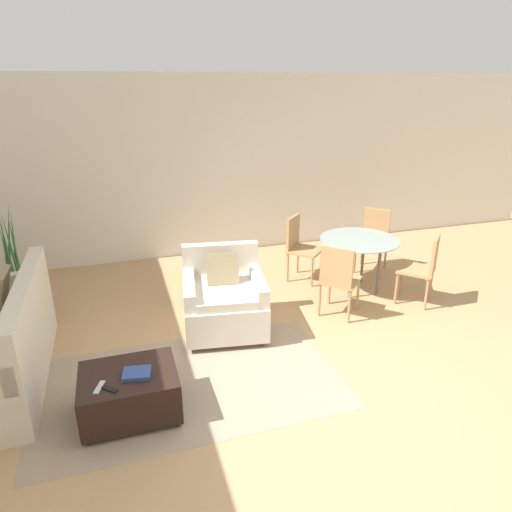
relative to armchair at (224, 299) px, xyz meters
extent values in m
plane|color=tan|center=(0.55, -1.52, -0.36)|extent=(20.00, 20.00, 0.00)
cube|color=silver|center=(0.55, 2.48, 1.02)|extent=(12.00, 0.06, 2.75)
cube|color=gray|center=(-0.55, -0.90, -0.36)|extent=(2.77, 1.61, 0.00)
cube|color=beige|center=(-0.55, -1.51, -0.35)|extent=(2.71, 0.06, 0.00)
cube|color=beige|center=(-0.55, -1.30, -0.35)|extent=(2.71, 0.06, 0.00)
cube|color=beige|center=(-0.55, -1.10, -0.35)|extent=(2.71, 0.06, 0.00)
cube|color=beige|center=(-0.55, -0.90, -0.35)|extent=(2.71, 0.06, 0.00)
cube|color=beige|center=(-0.55, -0.70, -0.35)|extent=(2.71, 0.06, 0.00)
cube|color=beige|center=(-0.55, -0.50, -0.35)|extent=(2.71, 0.06, 0.00)
cube|color=beige|center=(-0.55, -0.30, -0.35)|extent=(2.71, 0.06, 0.00)
cube|color=beige|center=(-1.90, -0.33, 0.36)|extent=(0.14, 1.92, 0.52)
cube|color=beige|center=(-2.29, 0.58, 0.23)|extent=(0.85, 0.12, 0.26)
cube|color=#8E7F5B|center=(-2.20, 0.11, 0.38)|extent=(0.19, 0.40, 0.41)
cube|color=beige|center=(-0.01, -0.04, -0.11)|extent=(1.00, 1.05, 0.38)
cube|color=beige|center=(-0.01, -0.08, 0.13)|extent=(0.74, 0.89, 0.10)
cube|color=beige|center=(0.05, 0.36, 0.31)|extent=(0.88, 0.25, 0.45)
cube|color=beige|center=(-0.38, 0.02, 0.18)|extent=(0.25, 0.86, 0.20)
cube|color=beige|center=(0.37, -0.10, 0.18)|extent=(0.25, 0.86, 0.20)
cylinder|color=brown|center=(-0.41, -0.37, -0.33)|extent=(0.05, 0.05, 0.06)
cylinder|color=brown|center=(0.29, -0.47, -0.33)|extent=(0.05, 0.05, 0.06)
cylinder|color=brown|center=(-0.30, 0.39, -0.33)|extent=(0.05, 0.05, 0.06)
cylinder|color=brown|center=(0.40, 0.29, -0.33)|extent=(0.05, 0.05, 0.06)
cube|color=#8E7F5B|center=(0.01, 0.08, 0.34)|extent=(0.37, 0.25, 0.36)
cube|color=black|center=(-1.09, -1.16, -0.14)|extent=(0.79, 0.61, 0.36)
cylinder|color=black|center=(-1.44, -1.42, -0.34)|extent=(0.04, 0.04, 0.04)
cylinder|color=black|center=(-0.75, -1.42, -0.34)|extent=(0.04, 0.04, 0.04)
cylinder|color=black|center=(-1.44, -0.91, -0.34)|extent=(0.04, 0.04, 0.04)
cylinder|color=black|center=(-0.75, -0.91, -0.34)|extent=(0.04, 0.04, 0.04)
cube|color=#2D478C|center=(-1.02, -1.20, 0.06)|extent=(0.25, 0.21, 0.03)
cube|color=black|center=(-1.24, -1.33, 0.05)|extent=(0.13, 0.13, 0.01)
cube|color=#B7B7BC|center=(-1.31, -1.29, 0.05)|extent=(0.09, 0.17, 0.01)
cylinder|color=maroon|center=(-2.29, 1.23, -0.19)|extent=(0.41, 0.41, 0.33)
cylinder|color=black|center=(-2.29, 1.23, -0.04)|extent=(0.38, 0.38, 0.02)
cone|color=#2D6B38|center=(-2.24, 1.24, 0.42)|extent=(0.06, 0.13, 0.89)
cone|color=#2D6B38|center=(-2.25, 1.29, 0.44)|extent=(0.12, 0.11, 0.93)
cone|color=#2D6B38|center=(-2.31, 1.34, 0.46)|extent=(0.19, 0.07, 0.97)
cone|color=#2D6B38|center=(-2.35, 1.26, 0.39)|extent=(0.08, 0.11, 0.85)
cone|color=#2D6B38|center=(-2.34, 1.21, 0.35)|extent=(0.10, 0.16, 0.76)
cone|color=#2D6B38|center=(-2.31, 1.19, 0.43)|extent=(0.09, 0.06, 0.92)
cone|color=#2D6B38|center=(-2.27, 1.21, 0.42)|extent=(0.09, 0.09, 0.91)
cylinder|color=#8C9E99|center=(1.92, 0.46, 0.36)|extent=(1.02, 1.02, 0.01)
cylinder|color=#59595B|center=(1.72, 0.26, 0.00)|extent=(0.04, 0.04, 0.71)
cylinder|color=#59595B|center=(2.12, 0.26, 0.00)|extent=(0.04, 0.04, 0.71)
cylinder|color=#59595B|center=(1.72, 0.65, 0.00)|extent=(0.04, 0.04, 0.71)
cylinder|color=#59595B|center=(2.12, 0.65, 0.00)|extent=(0.04, 0.04, 0.71)
cube|color=tan|center=(1.40, -0.07, 0.08)|extent=(0.59, 0.59, 0.03)
cube|color=tan|center=(1.26, -0.20, 0.32)|extent=(0.29, 0.29, 0.45)
cylinder|color=tan|center=(1.65, -0.07, -0.15)|extent=(0.03, 0.03, 0.42)
cylinder|color=tan|center=(1.40, 0.19, -0.15)|extent=(0.03, 0.03, 0.42)
cylinder|color=tan|center=(1.40, -0.32, -0.15)|extent=(0.03, 0.03, 0.42)
cylinder|color=tan|center=(1.14, -0.07, -0.15)|extent=(0.03, 0.03, 0.42)
cube|color=tan|center=(2.45, -0.07, 0.08)|extent=(0.59, 0.59, 0.03)
cube|color=tan|center=(2.58, -0.20, 0.32)|extent=(0.29, 0.29, 0.45)
cylinder|color=tan|center=(2.45, 0.19, -0.15)|extent=(0.03, 0.03, 0.42)
cylinder|color=tan|center=(2.19, -0.07, -0.15)|extent=(0.03, 0.03, 0.42)
cylinder|color=tan|center=(2.70, -0.07, -0.15)|extent=(0.03, 0.03, 0.42)
cylinder|color=tan|center=(2.45, -0.32, -0.15)|extent=(0.03, 0.03, 0.42)
cube|color=tan|center=(1.40, 0.98, 0.08)|extent=(0.59, 0.59, 0.03)
cube|color=tan|center=(1.26, 1.11, 0.32)|extent=(0.29, 0.29, 0.45)
cylinder|color=tan|center=(1.40, 0.72, -0.15)|extent=(0.03, 0.03, 0.42)
cylinder|color=tan|center=(1.65, 0.98, -0.15)|extent=(0.03, 0.03, 0.42)
cylinder|color=tan|center=(1.14, 0.98, -0.15)|extent=(0.03, 0.03, 0.42)
cylinder|color=tan|center=(1.40, 1.23, -0.15)|extent=(0.03, 0.03, 0.42)
cube|color=tan|center=(2.45, 0.98, 0.08)|extent=(0.59, 0.59, 0.03)
cube|color=tan|center=(2.58, 1.11, 0.32)|extent=(0.29, 0.29, 0.45)
cylinder|color=tan|center=(2.19, 0.98, -0.15)|extent=(0.03, 0.03, 0.42)
cylinder|color=tan|center=(2.45, 0.72, -0.15)|extent=(0.03, 0.03, 0.42)
cylinder|color=tan|center=(2.45, 1.23, -0.15)|extent=(0.03, 0.03, 0.42)
cylinder|color=tan|center=(2.70, 0.98, -0.15)|extent=(0.03, 0.03, 0.42)
camera|label=1|loc=(-1.03, -4.46, 2.29)|focal=32.00mm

